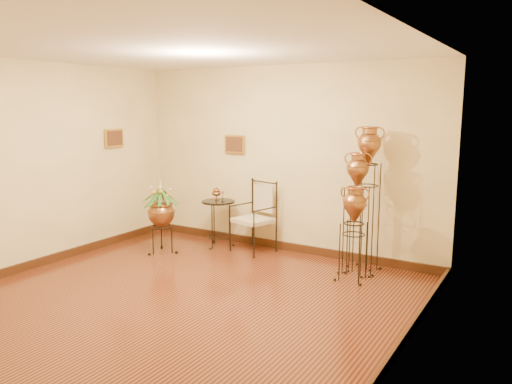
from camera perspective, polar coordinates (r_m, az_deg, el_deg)
The scene contains 8 objects.
ground at distance 5.88m, azimuth -8.86°, elevation -12.28°, with size 5.00×5.00×0.00m, color brown.
room_shell at distance 5.49m, azimuth -9.34°, elevation 4.78°, with size 5.02×5.02×2.81m.
amphora_tall at distance 6.75m, azimuth 12.59°, elevation -0.66°, with size 0.40×0.40×1.96m.
amphora_mid at distance 6.68m, azimuth 11.39°, elevation -2.30°, with size 0.43×0.43×1.63m.
amphora_short at distance 6.45m, azimuth 11.09°, elevation -4.63°, with size 0.49×0.49×1.23m.
planter_urn at distance 7.64m, azimuth -10.79°, elevation -2.06°, with size 0.77×0.77×1.17m.
armchair at distance 7.57m, azimuth -0.33°, elevation -2.89°, with size 0.72×0.69×1.07m.
side_table at distance 7.91m, azimuth -4.31°, elevation -3.51°, with size 0.52×0.52×0.93m.
Camera 1 is at (3.54, -4.15, 2.20)m, focal length 35.00 mm.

